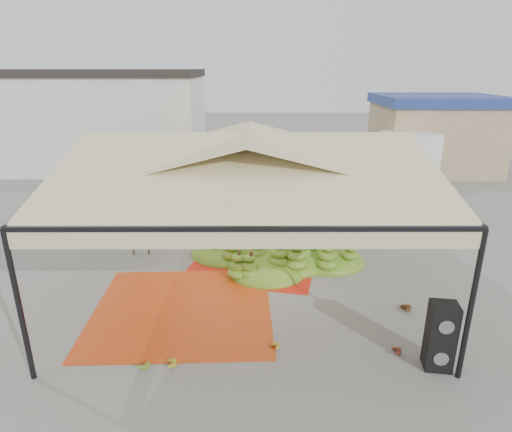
{
  "coord_description": "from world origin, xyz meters",
  "views": [
    {
      "loc": [
        0.17,
        -10.6,
        5.54
      ],
      "look_at": [
        0.2,
        1.5,
        1.3
      ],
      "focal_mm": 30.0,
      "sensor_mm": 36.0,
      "label": 1
    }
  ],
  "objects_px": {
    "speaker_stack": "(441,336)",
    "truck_right": "(369,155)",
    "vendor": "(253,200)",
    "banana_heap": "(280,240)",
    "truck_left": "(214,158)"
  },
  "relations": [
    {
      "from": "speaker_stack",
      "to": "truck_right",
      "type": "xyz_separation_m",
      "value": [
        1.91,
        13.23,
        0.85
      ]
    },
    {
      "from": "vendor",
      "to": "truck_right",
      "type": "height_order",
      "value": "truck_right"
    },
    {
      "from": "vendor",
      "to": "truck_right",
      "type": "bearing_deg",
      "value": -161.86
    },
    {
      "from": "banana_heap",
      "to": "speaker_stack",
      "type": "height_order",
      "value": "speaker_stack"
    },
    {
      "from": "vendor",
      "to": "truck_left",
      "type": "xyz_separation_m",
      "value": [
        -1.83,
        4.44,
        0.71
      ]
    },
    {
      "from": "speaker_stack",
      "to": "truck_left",
      "type": "height_order",
      "value": "truck_left"
    },
    {
      "from": "banana_heap",
      "to": "truck_left",
      "type": "xyz_separation_m",
      "value": [
        -2.69,
        8.07,
        0.87
      ]
    },
    {
      "from": "truck_right",
      "to": "speaker_stack",
      "type": "bearing_deg",
      "value": -120.66
    },
    {
      "from": "banana_heap",
      "to": "truck_right",
      "type": "relative_size",
      "value": 0.72
    },
    {
      "from": "speaker_stack",
      "to": "vendor",
      "type": "xyz_separation_m",
      "value": [
        -3.62,
        8.65,
        0.06
      ]
    },
    {
      "from": "speaker_stack",
      "to": "vendor",
      "type": "distance_m",
      "value": 9.38
    },
    {
      "from": "banana_heap",
      "to": "truck_left",
      "type": "distance_m",
      "value": 8.55
    },
    {
      "from": "speaker_stack",
      "to": "truck_right",
      "type": "relative_size",
      "value": 0.18
    },
    {
      "from": "speaker_stack",
      "to": "truck_left",
      "type": "xyz_separation_m",
      "value": [
        -5.46,
        13.09,
        0.77
      ]
    },
    {
      "from": "speaker_stack",
      "to": "truck_left",
      "type": "relative_size",
      "value": 0.2
    }
  ]
}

